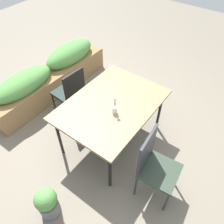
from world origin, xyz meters
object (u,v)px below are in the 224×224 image
dining_table (112,106)px  planter_box (51,76)px  chair_near_left (154,164)px  chair_far_side (71,91)px  flower_vase (115,108)px  potted_plant (47,203)px

dining_table → planter_box: 1.70m
chair_near_left → chair_far_side: chair_near_left is taller
chair_near_left → chair_far_side: bearing=-108.5°
dining_table → chair_near_left: bearing=-111.4°
dining_table → chair_far_side: chair_far_side is taller
chair_far_side → chair_near_left: bearing=-99.3°
dining_table → planter_box: dining_table is taller
flower_vase → planter_box: flower_vase is taller
flower_vase → planter_box: size_ratio=0.10×
chair_far_side → planter_box: 0.80m
flower_vase → potted_plant: (-1.25, 0.07, -0.61)m
chair_far_side → planter_box: (0.22, 0.75, -0.16)m
flower_vase → planter_box: bearing=77.3°
chair_near_left → flower_vase: size_ratio=4.16×
chair_near_left → potted_plant: chair_near_left is taller
dining_table → flower_vase: flower_vase is taller
chair_far_side → flower_vase: 1.09m
potted_plant → planter_box: bearing=45.8°
dining_table → potted_plant: dining_table is taller
flower_vase → potted_plant: bearing=176.8°
chair_near_left → flower_vase: bearing=-112.3°
chair_near_left → planter_box: (0.62, 2.51, -0.20)m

